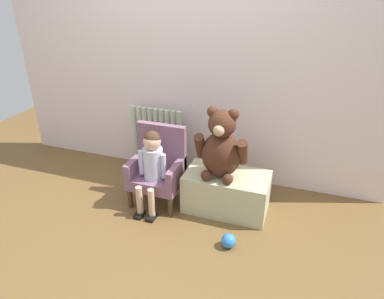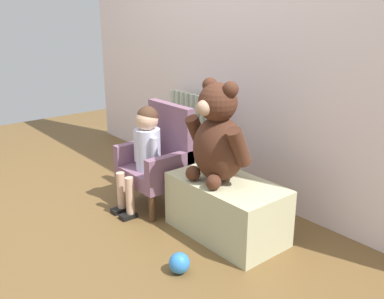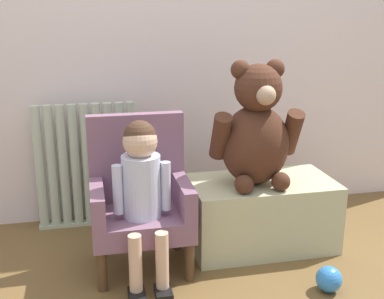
{
  "view_description": "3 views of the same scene",
  "coord_description": "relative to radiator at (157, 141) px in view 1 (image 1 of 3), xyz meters",
  "views": [
    {
      "loc": [
        1.09,
        -1.85,
        1.83
      ],
      "look_at": [
        0.25,
        0.59,
        0.54
      ],
      "focal_mm": 32.0,
      "sensor_mm": 36.0,
      "label": 1
    },
    {
      "loc": [
        2.23,
        -1.04,
        1.32
      ],
      "look_at": [
        0.29,
        0.56,
        0.49
      ],
      "focal_mm": 40.0,
      "sensor_mm": 36.0,
      "label": 2
    },
    {
      "loc": [
        -0.27,
        -1.52,
        1.17
      ],
      "look_at": [
        0.19,
        0.55,
        0.55
      ],
      "focal_mm": 45.0,
      "sensor_mm": 36.0,
      "label": 3
    }
  ],
  "objects": [
    {
      "name": "child_armchair",
      "position": [
        0.23,
        -0.49,
        -0.01
      ],
      "size": [
        0.45,
        0.36,
        0.71
      ],
      "color": "#7D566D",
      "rests_on": "ground_plane"
    },
    {
      "name": "low_bench",
      "position": [
        0.85,
        -0.44,
        -0.17
      ],
      "size": [
        0.72,
        0.4,
        0.35
      ],
      "primitive_type": "cube",
      "color": "#BDBB92",
      "rests_on": "ground_plane"
    },
    {
      "name": "large_teddy_bear",
      "position": [
        0.8,
        -0.47,
        0.27
      ],
      "size": [
        0.44,
        0.31,
        0.6
      ],
      "color": "#49281A",
      "rests_on": "low_bench"
    },
    {
      "name": "radiator",
      "position": [
        0.0,
        0.0,
        0.0
      ],
      "size": [
        0.56,
        0.05,
        0.69
      ],
      "color": "#B7C6AF",
      "rests_on": "ground_plane"
    },
    {
      "name": "toy_ball",
      "position": [
        0.99,
        -0.91,
        -0.29
      ],
      "size": [
        0.11,
        0.11,
        0.11
      ],
      "primitive_type": "sphere",
      "color": "#307DD0",
      "rests_on": "ground_plane"
    },
    {
      "name": "child_figure",
      "position": [
        0.23,
        -0.61,
        0.12
      ],
      "size": [
        0.25,
        0.35,
        0.72
      ],
      "color": "silver",
      "rests_on": "ground_plane"
    },
    {
      "name": "ground_plane",
      "position": [
        0.29,
        -1.04,
        -0.34
      ],
      "size": [
        6.0,
        6.0,
        0.0
      ],
      "primitive_type": "plane",
      "color": "brown"
    },
    {
      "name": "back_wall",
      "position": [
        0.29,
        0.13,
        0.86
      ],
      "size": [
        3.8,
        0.05,
        2.4
      ],
      "primitive_type": "cube",
      "color": "silver",
      "rests_on": "ground_plane"
    }
  ]
}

